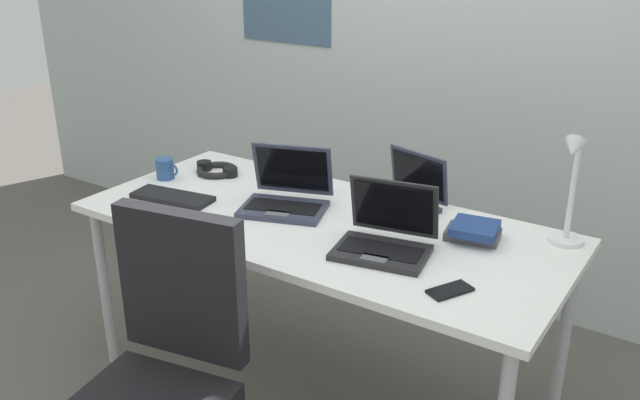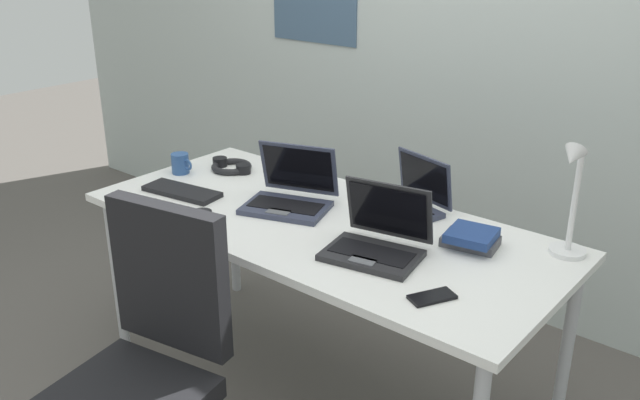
# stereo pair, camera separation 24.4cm
# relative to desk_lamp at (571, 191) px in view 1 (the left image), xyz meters

# --- Properties ---
(ground_plane) EXTENTS (12.00, 12.00, 0.00)m
(ground_plane) POSITION_rel_desk_lamp_xyz_m (-0.80, -0.28, -0.94)
(ground_plane) COLOR #56514C
(wall_back) EXTENTS (6.00, 0.13, 2.60)m
(wall_back) POSITION_rel_desk_lamp_xyz_m (-0.80, 0.82, 0.36)
(wall_back) COLOR #B2BCB7
(wall_back) RESTS_ON ground_plane
(desk) EXTENTS (1.80, 0.80, 0.74)m
(desk) POSITION_rel_desk_lamp_xyz_m (-0.80, -0.28, -0.25)
(desk) COLOR white
(desk) RESTS_ON ground_plane
(desk_lamp) EXTENTS (0.12, 0.18, 0.40)m
(desk_lamp) POSITION_rel_desk_lamp_xyz_m (0.00, 0.00, 0.00)
(desk_lamp) COLOR white
(desk_lamp) RESTS_ON desk
(laptop_back_right) EXTENTS (0.38, 0.36, 0.23)m
(laptop_back_right) POSITION_rel_desk_lamp_xyz_m (-0.97, -0.25, -0.15)
(laptop_back_right) COLOR #33384C
(laptop_back_right) RESTS_ON desk
(laptop_near_mouse) EXTENTS (0.32, 0.29, 0.21)m
(laptop_near_mouse) POSITION_rel_desk_lamp_xyz_m (-0.60, 0.01, -0.15)
(laptop_near_mouse) COLOR #33384C
(laptop_near_mouse) RESTS_ON desk
(laptop_front_left) EXTENTS (0.35, 0.31, 0.22)m
(laptop_front_left) POSITION_rel_desk_lamp_xyz_m (-0.48, -0.37, -0.15)
(laptop_front_left) COLOR #232326
(laptop_front_left) RESTS_ON desk
(external_keyboard) EXTENTS (0.34, 0.17, 0.02)m
(external_keyboard) POSITION_rel_desk_lamp_xyz_m (-1.40, -0.43, -0.19)
(external_keyboard) COLOR black
(external_keyboard) RESTS_ON desk
(computer_mouse) EXTENTS (0.09, 0.11, 0.03)m
(computer_mouse) POSITION_rel_desk_lamp_xyz_m (-1.16, -0.54, -0.18)
(computer_mouse) COLOR black
(computer_mouse) RESTS_ON desk
(cell_phone) EXTENTS (0.12, 0.15, 0.01)m
(cell_phone) POSITION_rel_desk_lamp_xyz_m (-0.19, -0.50, -0.19)
(cell_phone) COLOR black
(cell_phone) RESTS_ON desk
(headphones) EXTENTS (0.21, 0.18, 0.04)m
(headphones) POSITION_rel_desk_lamp_xyz_m (-1.46, -0.10, -0.18)
(headphones) COLOR black
(headphones) RESTS_ON desk
(book_stack) EXTENTS (0.20, 0.18, 0.06)m
(book_stack) POSITION_rel_desk_lamp_xyz_m (-0.27, -0.12, -0.17)
(book_stack) COLOR #4C4C51
(book_stack) RESTS_ON desk
(coffee_mug) EXTENTS (0.11, 0.08, 0.09)m
(coffee_mug) POSITION_rel_desk_lamp_xyz_m (-1.59, -0.27, -0.15)
(coffee_mug) COLOR #2D518C
(coffee_mug) RESTS_ON desk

